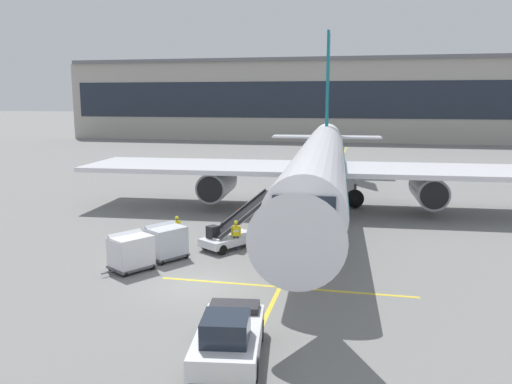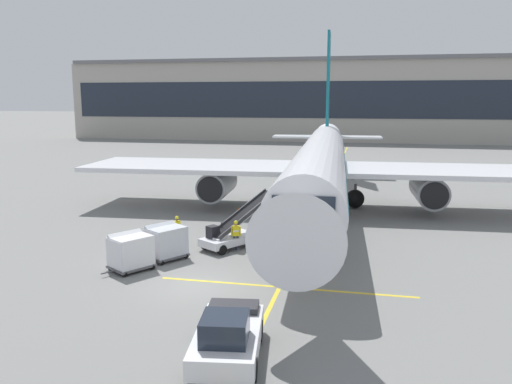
{
  "view_description": "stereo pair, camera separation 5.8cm",
  "coord_description": "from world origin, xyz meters",
  "px_view_note": "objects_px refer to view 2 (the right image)",
  "views": [
    {
      "loc": [
        7.58,
        -21.95,
        8.59
      ],
      "look_at": [
        1.07,
        8.15,
        3.03
      ],
      "focal_mm": 36.43,
      "sensor_mm": 36.0,
      "label": 1
    },
    {
      "loc": [
        7.63,
        -21.93,
        8.59
      ],
      "look_at": [
        1.07,
        8.15,
        3.03
      ],
      "focal_mm": 36.43,
      "sensor_mm": 36.0,
      "label": 2
    }
  ],
  "objects_px": {
    "parked_airplane": "(321,163)",
    "baggage_cart_lead": "(165,241)",
    "ground_crew_by_loader": "(236,233)",
    "safety_cone_engine_keepout": "(239,212)",
    "ground_crew_by_carts": "(177,228)",
    "pushback_tug": "(228,336)",
    "belt_loader": "(232,233)",
    "baggage_cart_second": "(130,251)"
  },
  "relations": [
    {
      "from": "parked_airplane",
      "to": "baggage_cart_lead",
      "type": "relative_size",
      "value": 17.31
    },
    {
      "from": "ground_crew_by_loader",
      "to": "safety_cone_engine_keepout",
      "type": "bearing_deg",
      "value": 103.15
    },
    {
      "from": "ground_crew_by_carts",
      "to": "pushback_tug",
      "type": "bearing_deg",
      "value": -62.55
    },
    {
      "from": "parked_airplane",
      "to": "ground_crew_by_carts",
      "type": "height_order",
      "value": "parked_airplane"
    },
    {
      "from": "baggage_cart_lead",
      "to": "ground_crew_by_carts",
      "type": "bearing_deg",
      "value": 97.96
    },
    {
      "from": "safety_cone_engine_keepout",
      "to": "belt_loader",
      "type": "bearing_deg",
      "value": -78.55
    },
    {
      "from": "ground_crew_by_loader",
      "to": "baggage_cart_lead",
      "type": "bearing_deg",
      "value": -143.89
    },
    {
      "from": "parked_airplane",
      "to": "ground_crew_by_loader",
      "type": "distance_m",
      "value": 13.08
    },
    {
      "from": "parked_airplane",
      "to": "baggage_cart_lead",
      "type": "bearing_deg",
      "value": -115.32
    },
    {
      "from": "parked_airplane",
      "to": "baggage_cart_second",
      "type": "bearing_deg",
      "value": -115.45
    },
    {
      "from": "baggage_cart_second",
      "to": "pushback_tug",
      "type": "height_order",
      "value": "baggage_cart_second"
    },
    {
      "from": "parked_airplane",
      "to": "ground_crew_by_carts",
      "type": "relative_size",
      "value": 27.01
    },
    {
      "from": "baggage_cart_lead",
      "to": "baggage_cart_second",
      "type": "xyz_separation_m",
      "value": [
        -1.04,
        -2.1,
        0.0
      ]
    },
    {
      "from": "baggage_cart_second",
      "to": "ground_crew_by_carts",
      "type": "xyz_separation_m",
      "value": [
        0.65,
        4.9,
        -0.0
      ]
    },
    {
      "from": "parked_airplane",
      "to": "ground_crew_by_carts",
      "type": "xyz_separation_m",
      "value": [
        -7.34,
        -11.89,
        -2.69
      ]
    },
    {
      "from": "baggage_cart_second",
      "to": "safety_cone_engine_keepout",
      "type": "bearing_deg",
      "value": 79.38
    },
    {
      "from": "ground_crew_by_carts",
      "to": "safety_cone_engine_keepout",
      "type": "xyz_separation_m",
      "value": [
        1.76,
        7.94,
        -0.66
      ]
    },
    {
      "from": "belt_loader",
      "to": "pushback_tug",
      "type": "bearing_deg",
      "value": -75.71
    },
    {
      "from": "pushback_tug",
      "to": "baggage_cart_lead",
      "type": "bearing_deg",
      "value": 122.06
    },
    {
      "from": "parked_airplane",
      "to": "safety_cone_engine_keepout",
      "type": "height_order",
      "value": "parked_airplane"
    },
    {
      "from": "ground_crew_by_loader",
      "to": "ground_crew_by_carts",
      "type": "height_order",
      "value": "same"
    },
    {
      "from": "baggage_cart_second",
      "to": "belt_loader",
      "type": "bearing_deg",
      "value": 52.02
    },
    {
      "from": "parked_airplane",
      "to": "baggage_cart_second",
      "type": "xyz_separation_m",
      "value": [
        -7.99,
        -16.79,
        -2.69
      ]
    },
    {
      "from": "pushback_tug",
      "to": "ground_crew_by_loader",
      "type": "bearing_deg",
      "value": 103.29
    },
    {
      "from": "baggage_cart_lead",
      "to": "baggage_cart_second",
      "type": "distance_m",
      "value": 2.35
    },
    {
      "from": "ground_crew_by_carts",
      "to": "parked_airplane",
      "type": "bearing_deg",
      "value": 58.3
    },
    {
      "from": "baggage_cart_lead",
      "to": "safety_cone_engine_keepout",
      "type": "relative_size",
      "value": 3.89
    },
    {
      "from": "parked_airplane",
      "to": "pushback_tug",
      "type": "xyz_separation_m",
      "value": [
        -0.72,
        -24.65,
        -2.86
      ]
    },
    {
      "from": "baggage_cart_lead",
      "to": "baggage_cart_second",
      "type": "height_order",
      "value": "same"
    },
    {
      "from": "baggage_cart_lead",
      "to": "belt_loader",
      "type": "bearing_deg",
      "value": 45.51
    },
    {
      "from": "baggage_cart_lead",
      "to": "baggage_cart_second",
      "type": "relative_size",
      "value": 1.0
    },
    {
      "from": "belt_loader",
      "to": "safety_cone_engine_keepout",
      "type": "height_order",
      "value": "belt_loader"
    },
    {
      "from": "baggage_cart_lead",
      "to": "ground_crew_by_loader",
      "type": "distance_m",
      "value": 4.1
    },
    {
      "from": "belt_loader",
      "to": "baggage_cart_second",
      "type": "height_order",
      "value": "belt_loader"
    },
    {
      "from": "belt_loader",
      "to": "ground_crew_by_carts",
      "type": "distance_m",
      "value": 3.34
    },
    {
      "from": "baggage_cart_lead",
      "to": "pushback_tug",
      "type": "relative_size",
      "value": 0.59
    },
    {
      "from": "belt_loader",
      "to": "baggage_cart_lead",
      "type": "relative_size",
      "value": 1.88
    },
    {
      "from": "belt_loader",
      "to": "baggage_cart_lead",
      "type": "bearing_deg",
      "value": -134.49
    },
    {
      "from": "baggage_cart_second",
      "to": "safety_cone_engine_keepout",
      "type": "distance_m",
      "value": 13.09
    },
    {
      "from": "ground_crew_by_loader",
      "to": "safety_cone_engine_keepout",
      "type": "distance_m",
      "value": 8.57
    },
    {
      "from": "pushback_tug",
      "to": "ground_crew_by_carts",
      "type": "xyz_separation_m",
      "value": [
        -6.63,
        12.76,
        0.17
      ]
    },
    {
      "from": "parked_airplane",
      "to": "ground_crew_by_loader",
      "type": "height_order",
      "value": "parked_airplane"
    }
  ]
}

